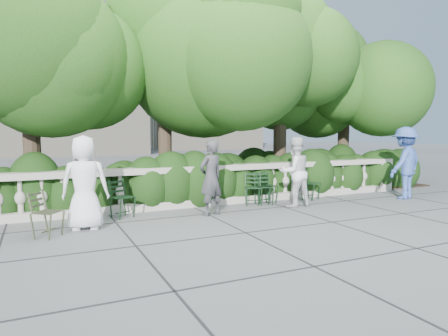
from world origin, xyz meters
name	(u,v)px	position (x,y,z in m)	size (l,w,h in m)	color
ground	(244,219)	(0.00, 0.00, 0.00)	(90.00, 90.00, 0.00)	#575960
balustrade	(210,186)	(0.00, 1.80, 0.49)	(12.00, 0.44, 1.00)	#9E998E
shrub_hedge	(194,198)	(0.00, 3.00, 0.00)	(15.00, 2.60, 1.70)	black
tree_canopy	(213,55)	(0.69, 3.19, 3.96)	(15.04, 6.52, 6.78)	#3F3023
chair_b	(127,219)	(-2.22, 1.11, 0.00)	(0.44, 0.48, 0.84)	black
chair_c	(254,206)	(0.89, 1.17, 0.00)	(0.44, 0.48, 0.84)	black
chair_d	(272,204)	(1.46, 1.25, 0.00)	(0.44, 0.48, 0.84)	black
chair_e	(265,206)	(1.21, 1.14, 0.00)	(0.44, 0.48, 0.84)	black
chair_f	(315,200)	(2.81, 1.24, 0.00)	(0.44, 0.48, 0.84)	black
chair_weathered	(56,238)	(-3.65, 0.11, 0.00)	(0.44, 0.48, 0.84)	black
person_businessman	(85,183)	(-3.10, 0.52, 0.89)	(0.87, 0.56, 1.77)	white
person_woman_grey	(211,178)	(-0.46, 0.69, 0.83)	(0.61, 0.40, 1.67)	#38393C
person_casual_man	(294,172)	(1.78, 0.75, 0.85)	(0.83, 0.65, 1.71)	silver
person_older_blue	(405,163)	(5.18, 0.43, 0.98)	(1.27, 0.73, 1.96)	#3653A2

